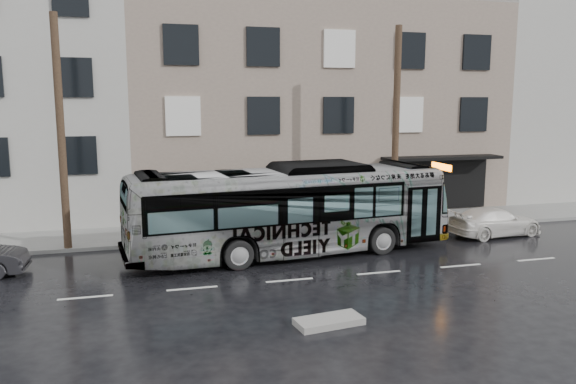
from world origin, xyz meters
name	(u,v)px	position (x,y,z in m)	size (l,w,h in m)	color
ground	(272,260)	(0.00, 0.00, 0.00)	(120.00, 120.00, 0.00)	black
sidewalk	(247,230)	(0.00, 4.90, 0.07)	(90.00, 3.60, 0.15)	gray
building_taupe	(304,108)	(5.00, 12.70, 5.50)	(20.00, 12.00, 11.00)	gray
building_filler	(570,100)	(24.00, 12.70, 6.00)	(18.00, 12.00, 12.00)	#A3A19A
utility_pole_front	(396,129)	(6.50, 3.30, 4.65)	(0.30, 0.30, 9.00)	#493624
utility_pole_rear	(61,134)	(-7.50, 3.30, 4.65)	(0.30, 0.30, 9.00)	#493624
sign_post	(415,201)	(7.60, 3.30, 1.35)	(0.06, 0.06, 2.40)	slate
bus	(290,210)	(0.87, 0.65, 1.75)	(2.95, 12.59, 3.51)	#B2B2B2
white_sedan	(495,222)	(10.41, 1.25, 0.62)	(1.75, 4.30, 1.25)	silver
slush_pile	(329,321)	(0.03, -6.38, 0.09)	(1.80, 0.80, 0.18)	gray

